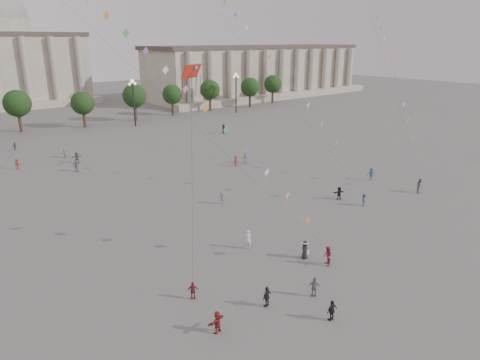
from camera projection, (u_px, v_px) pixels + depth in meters
ground at (336, 262)px, 38.63m from camera, size 360.00×360.00×0.00m
hall_east at (260, 71)px, 150.10m from camera, size 84.00×26.22×17.20m
tree_row at (55, 105)px, 94.10m from camera, size 137.12×5.12×8.00m
lamp_post_mid_east at (133, 94)px, 96.69m from camera, size 2.00×0.90×10.65m
lamp_post_far_east at (236, 85)px, 114.81m from camera, size 2.00×0.90×10.65m
person_crowd_0 at (15, 146)px, 77.28m from camera, size 0.88×0.85×1.48m
person_crowd_3 at (339, 193)px, 53.48m from camera, size 1.61×0.93×1.65m
person_crowd_4 at (65, 153)px, 72.52m from camera, size 1.53×1.17×1.61m
person_crowd_6 at (222, 198)px, 51.96m from camera, size 1.13×0.87×1.54m
person_crowd_7 at (245, 158)px, 69.04m from camera, size 1.64×0.74×1.71m
person_crowd_8 at (236, 161)px, 67.72m from camera, size 1.22×0.98×1.64m
person_crowd_9 at (224, 129)px, 91.28m from camera, size 1.77×1.44×1.90m
person_crowd_12 at (77, 157)px, 69.41m from camera, size 1.70×0.73×1.77m
person_crowd_13 at (248, 239)px, 40.83m from camera, size 0.84×0.77×1.93m
person_crowd_14 at (371, 174)px, 60.83m from camera, size 1.32×1.29×1.82m
person_crowd_16 at (76, 165)px, 64.79m from camera, size 1.19×0.72×1.90m
person_crowd_17 at (17, 164)px, 66.08m from camera, size 1.15×1.22×1.66m
tourist_0 at (193, 290)px, 32.90m from camera, size 0.91×0.81×1.48m
tourist_1 at (332, 310)px, 30.38m from camera, size 0.97×0.45×1.61m
tourist_2 at (217, 322)px, 29.11m from camera, size 1.57×0.75×1.62m
tourist_3 at (314, 287)px, 33.19m from camera, size 0.96×0.99×1.66m
tourist_4 at (267, 297)px, 31.96m from camera, size 1.04×0.60×1.68m
kite_flyer_0 at (328, 256)px, 37.77m from camera, size 1.08×1.11×1.81m
kite_flyer_1 at (364, 200)px, 51.44m from camera, size 1.09×1.10×1.53m
kite_flyer_2 at (420, 186)px, 55.80m from camera, size 1.15×1.05×1.92m
hat_person at (305, 249)px, 39.02m from camera, size 1.02×0.93×1.74m
dragon_kite at (192, 83)px, 31.51m from camera, size 2.28×2.10×16.03m
kite_train_east at (375, 16)px, 69.46m from camera, size 23.78×32.45×56.25m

